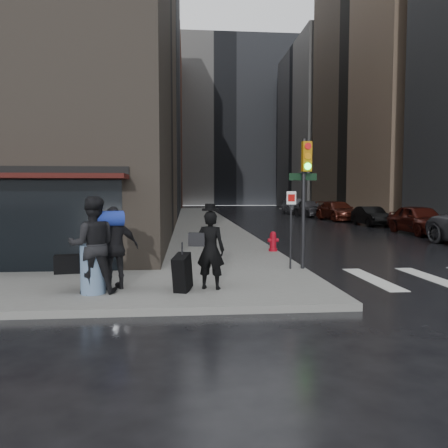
{
  "coord_description": "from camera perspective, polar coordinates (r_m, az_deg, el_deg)",
  "views": [
    {
      "loc": [
        -1.29,
        -9.81,
        2.21
      ],
      "look_at": [
        -0.17,
        3.22,
        1.3
      ],
      "focal_mm": 35.0,
      "sensor_mm": 36.0,
      "label": 1
    }
  ],
  "objects": [
    {
      "name": "ground",
      "position": [
        10.14,
        2.54,
        -8.62
      ],
      "size": [
        140.0,
        140.0,
        0.0
      ],
      "primitive_type": "plane",
      "color": "black",
      "rests_on": "ground"
    },
    {
      "name": "sidewalk_left",
      "position": [
        36.9,
        -2.92,
        0.67
      ],
      "size": [
        4.0,
        50.0,
        0.15
      ],
      "primitive_type": "cube",
      "color": "slate",
      "rests_on": "ground"
    },
    {
      "name": "sidewalk_right",
      "position": [
        39.73,
        16.93,
        0.74
      ],
      "size": [
        3.0,
        50.0,
        0.15
      ],
      "primitive_type": "cube",
      "color": "slate",
      "rests_on": "ground"
    },
    {
      "name": "bldg_left_mid",
      "position": [
        51.4,
        -19.14,
        20.5
      ],
      "size": [
        22.0,
        24.0,
        34.0
      ],
      "primitive_type": "cube",
      "color": "slate",
      "rests_on": "ground"
    },
    {
      "name": "bldg_left_far",
      "position": [
        73.55,
        -14.38,
        12.31
      ],
      "size": [
        22.0,
        20.0,
        26.0
      ],
      "primitive_type": "cube",
      "color": "brown",
      "rests_on": "ground"
    },
    {
      "name": "bldg_right_mid",
      "position": [
        55.09,
        27.04,
        21.31
      ],
      "size": [
        22.0,
        22.0,
        38.0
      ],
      "primitive_type": "cube",
      "color": "#9B7A5F",
      "rests_on": "ground"
    },
    {
      "name": "bldg_right_far",
      "position": [
        73.82,
        17.19,
        11.83
      ],
      "size": [
        22.0,
        20.0,
        25.0
      ],
      "primitive_type": "cube",
      "color": "slate",
      "rests_on": "ground"
    },
    {
      "name": "bldg_distant",
      "position": [
        89.18,
        -0.2,
        12.89
      ],
      "size": [
        40.0,
        12.0,
        32.0
      ],
      "primitive_type": "cube",
      "color": "slate",
      "rests_on": "ground"
    },
    {
      "name": "man_overcoat",
      "position": [
        9.38,
        -2.54,
        -3.84
      ],
      "size": [
        1.19,
        0.87,
        1.88
      ],
      "rotation": [
        0.0,
        0.0,
        2.84
      ],
      "color": "black",
      "rests_on": "ground"
    },
    {
      "name": "man_jeans",
      "position": [
        9.39,
        -16.84,
        -2.64
      ],
      "size": [
        1.47,
        0.92,
        2.01
      ],
      "rotation": [
        0.0,
        0.0,
        3.31
      ],
      "color": "black",
      "rests_on": "ground"
    },
    {
      "name": "man_greycoat",
      "position": [
        9.69,
        -14.06,
        -3.06
      ],
      "size": [
        1.13,
        0.88,
        1.79
      ],
      "rotation": [
        0.0,
        0.0,
        3.64
      ],
      "color": "black",
      "rests_on": "ground"
    },
    {
      "name": "traffic_light",
      "position": [
        12.06,
        10.35,
        4.98
      ],
      "size": [
        0.88,
        0.45,
        3.54
      ],
      "rotation": [
        0.0,
        0.0,
        0.1
      ],
      "color": "black",
      "rests_on": "ground"
    },
    {
      "name": "fire_hydrant",
      "position": [
        15.76,
        6.41,
        -2.39
      ],
      "size": [
        0.41,
        0.31,
        0.71
      ],
      "rotation": [
        0.0,
        0.0,
        0.15
      ],
      "color": "#9C0917",
      "rests_on": "ground"
    },
    {
      "name": "parked_car_1",
      "position": [
        25.98,
        24.15,
        0.54
      ],
      "size": [
        2.01,
        4.76,
        1.61
      ],
      "primitive_type": "imported",
      "rotation": [
        0.0,
        0.0,
        -0.02
      ],
      "color": "#3C110C",
      "rests_on": "ground"
    },
    {
      "name": "parked_car_2",
      "position": [
        31.49,
        18.64,
        0.96
      ],
      "size": [
        1.45,
        4.03,
        1.32
      ],
      "primitive_type": "imported",
      "rotation": [
        0.0,
        0.0,
        -0.01
      ],
      "color": "black",
      "rests_on": "ground"
    },
    {
      "name": "parked_car_3",
      "position": [
        37.16,
        14.61,
        1.67
      ],
      "size": [
        2.55,
        5.57,
        1.58
      ],
      "primitive_type": "imported",
      "rotation": [
        0.0,
        0.0,
        0.06
      ],
      "color": "#3F140C",
      "rests_on": "ground"
    },
    {
      "name": "parked_car_4",
      "position": [
        42.83,
        11.08,
        2.06
      ],
      "size": [
        2.3,
        4.94,
        1.64
      ],
      "primitive_type": "imported",
      "rotation": [
        0.0,
        0.0,
        0.08
      ],
      "color": "#3B3B40",
      "rests_on": "ground"
    },
    {
      "name": "parked_car_5",
      "position": [
        48.77,
        9.02,
        2.3
      ],
      "size": [
        1.92,
        5.0,
        1.63
      ],
      "primitive_type": "imported",
      "rotation": [
        0.0,
        0.0,
        -0.04
      ],
      "color": "#3F3F44",
      "rests_on": "ground"
    }
  ]
}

